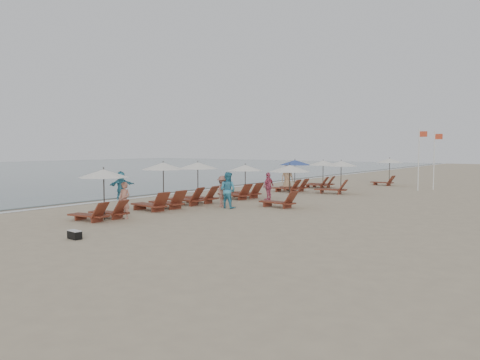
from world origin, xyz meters
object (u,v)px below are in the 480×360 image
Objects in this scene: lounger_station_1 at (159,189)px; beachgoer_mid_a at (228,190)px; lounger_station_0 at (101,195)px; duffel_bag at (75,235)px; lounger_station_5 at (320,174)px; beachgoer_far_b at (287,178)px; flag_pole_near at (419,156)px; lounger_station_2 at (194,185)px; lounger_station_3 at (241,183)px; inland_station_0 at (284,181)px; inland_station_1 at (336,175)px; beachgoer_mid_b at (223,191)px; inland_station_2 at (387,168)px; beachgoer_near at (124,200)px; waterline_walker at (121,185)px; lounger_station_4 at (292,176)px; beachgoer_far_a at (268,186)px.

beachgoer_mid_a is at bearing 46.45° from lounger_station_1.
lounger_station_0 reaches higher than beachgoer_mid_a.
lounger_station_1 reaches higher than duffel_bag.
lounger_station_5 is 1.46× the size of beachgoer_far_b.
lounger_station_0 is 4.41m from duffel_bag.
flag_pole_near is (7.51, 18.26, 1.43)m from lounger_station_1.
duffel_bag is at bearing -99.48° from flag_pole_near.
lounger_station_3 is (0.44, 3.85, -0.11)m from lounger_station_2.
inland_station_1 is at bearing 96.84° from inland_station_0.
lounger_station_2 is at bearing 65.42° from beachgoer_mid_b.
beachgoer_far_b is (-0.08, 10.14, -0.12)m from lounger_station_2.
beachgoer_mid_a is at bearing -96.46° from inland_station_1.
lounger_station_5 is 13.70m from beachgoer_mid_b.
beachgoer_near is at bearing -96.76° from inland_station_2.
inland_station_1 reaches higher than beachgoer_mid_a.
flag_pole_near is at bearing 72.29° from lounger_station_0.
lounger_station_3 is at bearing -92.23° from lounger_station_5.
waterline_walker is at bearing -164.86° from inland_station_0.
inland_station_2 reaches higher than lounger_station_0.
beachgoer_near is at bearing 119.44° from duffel_bag.
flag_pole_near reaches higher than lounger_station_2.
lounger_station_3 is 5.74m from lounger_station_4.
lounger_station_0 is at bearing -90.51° from lounger_station_5.
beachgoer_mid_a reaches higher than duffel_bag.
inland_station_1 reaches higher than duffel_bag.
lounger_station_2 is 4.92× the size of duffel_bag.
lounger_station_2 is 0.97× the size of inland_station_1.
waterline_walker is (-9.87, -2.67, -0.51)m from inland_station_0.
inland_station_2 is at bearing 88.72° from duffel_bag.
inland_station_0 is 3.29m from beachgoer_mid_b.
lounger_station_3 is 1.59× the size of beachgoer_far_a.
inland_station_0 is at bearing -80.74° from beachgoer_mid_b.
inland_station_0 is at bearing -109.27° from beachgoer_far_b.
duffel_bag is at bearing -83.57° from lounger_station_5.
duffel_bag is (3.47, -9.92, -0.90)m from lounger_station_2.
flag_pole_near is at bearing 63.51° from lounger_station_2.
lounger_station_3 is 4.20m from beachgoer_mid_b.
inland_station_0 and inland_station_2 have the same top height.
inland_station_1 is 6.32m from beachgoer_far_a.
lounger_station_4 reaches higher than lounger_station_0.
lounger_station_0 is 10.53m from lounger_station_3.
lounger_station_2 is 9.60m from lounger_station_4.
lounger_station_0 is 9.40m from inland_station_0.
lounger_station_1 is 12.94m from beachgoer_far_b.
lounger_station_5 is 1.64× the size of beachgoer_far_a.
beachgoer_mid_b is at bearing -127.46° from beachgoer_far_b.
lounger_station_4 is 1.53× the size of waterline_walker.
inland_station_0 reaches higher than beachgoer_far_b.
lounger_station_2 reaches higher than beachgoer_near.
beachgoer_mid_b is at bearing -3.15° from beachgoer_far_a.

